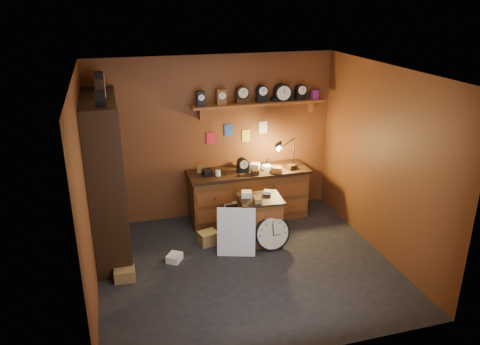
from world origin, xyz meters
name	(u,v)px	position (x,y,z in m)	size (l,w,h in m)	color
floor	(246,266)	(0.00, 0.00, 0.00)	(4.00, 4.00, 0.00)	black
room_shell	(248,147)	(0.04, 0.11, 1.72)	(4.02, 3.62, 2.71)	brown
shelving_unit	(104,171)	(-1.79, 0.98, 1.25)	(0.47, 1.60, 2.58)	black
workbench	(248,191)	(0.48, 1.47, 0.47)	(2.00, 0.66, 1.36)	brown
low_cabinet	(260,218)	(0.41, 0.62, 0.40)	(0.67, 0.58, 0.82)	brown
big_round_clock	(272,233)	(0.51, 0.35, 0.27)	(0.54, 0.17, 0.55)	black
white_panel	(236,254)	(-0.04, 0.36, 0.00)	(0.55, 0.02, 0.74)	silver
mini_fridge	(233,208)	(0.20, 1.39, 0.23)	(0.46, 0.48, 0.46)	silver
floor_box_a	(125,274)	(-1.65, 0.13, 0.08)	(0.27, 0.23, 0.17)	olive
floor_box_b	(174,258)	(-0.94, 0.41, 0.05)	(0.18, 0.21, 0.11)	white
floor_box_c	(208,238)	(-0.38, 0.76, 0.10)	(0.27, 0.22, 0.20)	olive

